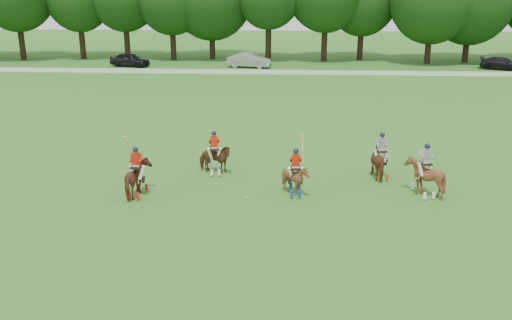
# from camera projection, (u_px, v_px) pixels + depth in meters

# --- Properties ---
(ground) EXTENTS (180.00, 180.00, 0.00)m
(ground) POSITION_uv_depth(u_px,v_px,m) (225.00, 224.00, 23.01)
(ground) COLOR #2F651C
(ground) RESTS_ON ground
(boundary_rail) EXTENTS (120.00, 0.10, 0.44)m
(boundary_rail) POSITION_uv_depth(u_px,v_px,m) (265.00, 72.00, 59.09)
(boundary_rail) COLOR white
(boundary_rail) RESTS_ON ground
(car_left) EXTENTS (4.81, 2.91, 1.53)m
(car_left) POSITION_uv_depth(u_px,v_px,m) (130.00, 60.00, 64.04)
(car_left) COLOR black
(car_left) RESTS_ON ground
(car_mid) EXTENTS (5.01, 2.47, 1.58)m
(car_mid) POSITION_uv_depth(u_px,v_px,m) (249.00, 60.00, 63.30)
(car_mid) COLOR #ABAAB0
(car_mid) RESTS_ON ground
(car_right) EXTENTS (5.12, 3.69, 1.38)m
(car_right) POSITION_uv_depth(u_px,v_px,m) (503.00, 63.00, 61.82)
(car_right) COLOR black
(car_right) RESTS_ON ground
(polo_red_a) EXTENTS (1.22, 1.99, 2.87)m
(polo_red_a) POSITION_uv_depth(u_px,v_px,m) (137.00, 179.00, 25.73)
(polo_red_a) COLOR #502815
(polo_red_a) RESTS_ON ground
(polo_red_b) EXTENTS (1.71, 1.54, 2.22)m
(polo_red_b) POSITION_uv_depth(u_px,v_px,m) (214.00, 158.00, 28.79)
(polo_red_b) COLOR #502815
(polo_red_b) RESTS_ON ground
(polo_red_c) EXTENTS (1.23, 1.38, 2.73)m
(polo_red_c) POSITION_uv_depth(u_px,v_px,m) (295.00, 178.00, 25.96)
(polo_red_c) COLOR #502815
(polo_red_c) RESTS_ON ground
(polo_stripe_a) EXTENTS (1.22, 2.01, 2.31)m
(polo_stripe_a) POSITION_uv_depth(u_px,v_px,m) (381.00, 161.00, 28.17)
(polo_stripe_a) COLOR #502815
(polo_stripe_a) RESTS_ON ground
(polo_stripe_b) EXTENTS (1.71, 1.85, 2.45)m
(polo_stripe_b) POSITION_uv_depth(u_px,v_px,m) (424.00, 177.00, 25.82)
(polo_stripe_b) COLOR #502815
(polo_stripe_b) RESTS_ON ground
(polo_ball) EXTENTS (0.09, 0.09, 0.09)m
(polo_ball) POSITION_uv_depth(u_px,v_px,m) (246.00, 197.00, 25.69)
(polo_ball) COLOR white
(polo_ball) RESTS_ON ground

